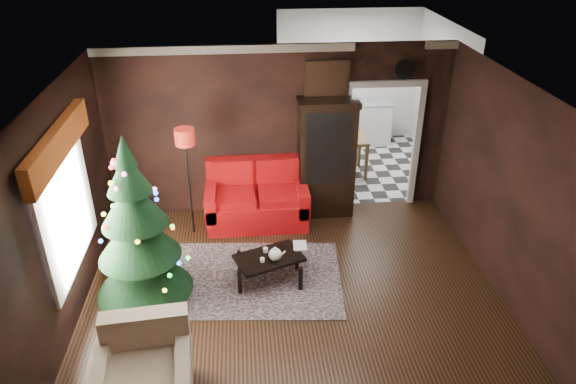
{
  "coord_description": "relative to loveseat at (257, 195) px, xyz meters",
  "views": [
    {
      "loc": [
        -0.59,
        -5.41,
        4.57
      ],
      "look_at": [
        0.0,
        0.9,
        1.15
      ],
      "focal_mm": 32.89,
      "sensor_mm": 36.0,
      "label": 1
    }
  ],
  "objects": [
    {
      "name": "floor",
      "position": [
        0.4,
        -2.05,
        -0.5
      ],
      "size": [
        5.5,
        5.5,
        0.0
      ],
      "primitive_type": "plane",
      "color": "black",
      "rests_on": "ground"
    },
    {
      "name": "ceiling",
      "position": [
        0.4,
        -2.05,
        2.3
      ],
      "size": [
        5.5,
        5.5,
        0.0
      ],
      "primitive_type": "plane",
      "rotation": [
        3.14,
        0.0,
        0.0
      ],
      "color": "white",
      "rests_on": "ground"
    },
    {
      "name": "wall_back",
      "position": [
        0.4,
        0.45,
        0.9
      ],
      "size": [
        5.5,
        0.0,
        5.5
      ],
      "primitive_type": "plane",
      "rotation": [
        1.57,
        0.0,
        0.0
      ],
      "color": "black",
      "rests_on": "ground"
    },
    {
      "name": "wall_front",
      "position": [
        0.4,
        -4.55,
        0.9
      ],
      "size": [
        5.5,
        0.0,
        5.5
      ],
      "primitive_type": "plane",
      "rotation": [
        -1.57,
        0.0,
        0.0
      ],
      "color": "black",
      "rests_on": "ground"
    },
    {
      "name": "wall_left",
      "position": [
        -2.35,
        -2.05,
        0.9
      ],
      "size": [
        0.0,
        5.5,
        5.5
      ],
      "primitive_type": "plane",
      "rotation": [
        1.57,
        0.0,
        1.57
      ],
      "color": "black",
      "rests_on": "ground"
    },
    {
      "name": "wall_right",
      "position": [
        3.15,
        -2.05,
        0.9
      ],
      "size": [
        0.0,
        5.5,
        5.5
      ],
      "primitive_type": "plane",
      "rotation": [
        1.57,
        0.0,
        -1.57
      ],
      "color": "black",
      "rests_on": "ground"
    },
    {
      "name": "doorway",
      "position": [
        2.1,
        0.45,
        0.55
      ],
      "size": [
        1.1,
        0.1,
        2.1
      ],
      "primitive_type": null,
      "color": "silver",
      "rests_on": "ground"
    },
    {
      "name": "left_window",
      "position": [
        -2.31,
        -1.85,
        0.95
      ],
      "size": [
        0.05,
        1.6,
        1.4
      ],
      "primitive_type": "cube",
      "color": "white",
      "rests_on": "wall_left"
    },
    {
      "name": "valance",
      "position": [
        -2.23,
        -1.85,
        1.77
      ],
      "size": [
        0.12,
        2.1,
        0.35
      ],
      "primitive_type": "cube",
      "color": "#9E4318",
      "rests_on": "wall_left"
    },
    {
      "name": "kitchen_floor",
      "position": [
        2.1,
        1.95,
        -0.5
      ],
      "size": [
        3.0,
        3.0,
        0.0
      ],
      "primitive_type": "plane",
      "color": "silver",
      "rests_on": "ground"
    },
    {
      "name": "kitchen_window",
      "position": [
        2.1,
        3.4,
        1.2
      ],
      "size": [
        0.7,
        0.06,
        0.7
      ],
      "primitive_type": "cube",
      "color": "white",
      "rests_on": "ground"
    },
    {
      "name": "rug",
      "position": [
        -0.1,
        -1.52,
        -0.49
      ],
      "size": [
        2.52,
        1.93,
        0.01
      ],
      "primitive_type": "cube",
      "rotation": [
        0.0,
        0.0,
        -0.09
      ],
      "color": "#32292E",
      "rests_on": "ground"
    },
    {
      "name": "loveseat",
      "position": [
        0.0,
        0.0,
        0.0
      ],
      "size": [
        1.7,
        0.9,
        1.0
      ],
      "primitive_type": null,
      "color": "maroon",
      "rests_on": "ground"
    },
    {
      "name": "curio_cabinet",
      "position": [
        1.15,
        0.22,
        0.45
      ],
      "size": [
        0.9,
        0.45,
        1.9
      ],
      "primitive_type": null,
      "color": "black",
      "rests_on": "ground"
    },
    {
      "name": "floor_lamp",
      "position": [
        -1.03,
        -0.23,
        0.33
      ],
      "size": [
        0.37,
        0.37,
        1.86
      ],
      "primitive_type": null,
      "rotation": [
        0.0,
        0.0,
        0.21
      ],
      "color": "black",
      "rests_on": "ground"
    },
    {
      "name": "christmas_tree",
      "position": [
        -1.55,
        -1.77,
        0.55
      ],
      "size": [
        1.34,
        1.34,
        2.37
      ],
      "primitive_type": null,
      "rotation": [
        0.0,
        0.0,
        -0.08
      ],
      "color": "black",
      "rests_on": "ground"
    },
    {
      "name": "armchair",
      "position": [
        -1.28,
        -3.56,
        -0.04
      ],
      "size": [
        1.02,
        1.02,
        0.97
      ],
      "primitive_type": null,
      "rotation": [
        0.0,
        0.0,
        0.09
      ],
      "color": "tan",
      "rests_on": "ground"
    },
    {
      "name": "coffee_table",
      "position": [
        0.1,
        -1.6,
        -0.29
      ],
      "size": [
        1.02,
        0.81,
        0.4
      ],
      "primitive_type": null,
      "rotation": [
        0.0,
        0.0,
        0.36
      ],
      "color": "black",
      "rests_on": "rug"
    },
    {
      "name": "teapot",
      "position": [
        0.18,
        -1.68,
        0.01
      ],
      "size": [
        0.27,
        0.27,
        0.19
      ],
      "primitive_type": null,
      "rotation": [
        0.0,
        0.0,
        0.42
      ],
      "color": "white",
      "rests_on": "coffee_table"
    },
    {
      "name": "cup_a",
      "position": [
        0.06,
        -1.48,
        -0.06
      ],
      "size": [
        0.09,
        0.09,
        0.06
      ],
      "primitive_type": "cylinder",
      "rotation": [
        0.0,
        0.0,
        0.27
      ],
      "color": "white",
      "rests_on": "coffee_table"
    },
    {
      "name": "cup_b",
      "position": [
        0.0,
        -1.7,
        -0.06
      ],
      "size": [
        0.07,
        0.07,
        0.05
      ],
      "primitive_type": "cylinder",
      "rotation": [
        0.0,
        0.0,
        0.15
      ],
      "color": "white",
      "rests_on": "coffee_table"
    },
    {
      "name": "book",
      "position": [
        0.45,
        -1.38,
        0.04
      ],
      "size": [
        0.19,
        0.03,
        0.25
      ],
      "primitive_type": "imported",
      "rotation": [
        0.0,
        0.0,
        -0.05
      ],
      "color": "gray",
      "rests_on": "coffee_table"
    },
    {
      "name": "wall_clock",
      "position": [
        2.35,
        0.4,
        1.88
      ],
      "size": [
        0.32,
        0.32,
        0.06
      ],
      "primitive_type": "cylinder",
      "color": "silver",
      "rests_on": "wall_back"
    },
    {
      "name": "painting",
      "position": [
        1.15,
        0.41,
        1.75
      ],
      "size": [
        0.62,
        0.05,
        0.52
      ],
      "primitive_type": "cube",
      "color": "#A05E37",
      "rests_on": "wall_back"
    },
    {
      "name": "kitchen_counter",
      "position": [
        2.1,
        3.15,
        -0.05
      ],
      "size": [
        1.8,
        0.6,
        0.9
      ],
      "primitive_type": "cube",
      "color": "white",
      "rests_on": "ground"
    },
    {
      "name": "kitchen_table",
      "position": [
        1.8,
        1.65,
        -0.12
      ],
      "size": [
        0.7,
        0.7,
        0.75
      ],
      "primitive_type": null,
      "color": "brown",
      "rests_on": "ground"
    }
  ]
}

